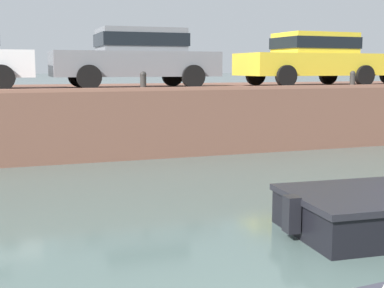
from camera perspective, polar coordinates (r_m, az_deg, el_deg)
The scene contains 7 objects.
ground_plane at distance 7.65m, azimuth -1.55°, elevation -7.77°, with size 400.00×400.00×0.00m, color #4C605B.
far_quay_wall at distance 15.01m, azimuth -10.82°, elevation 2.97°, with size 60.00×6.00×1.57m, color brown.
far_wall_coping at distance 12.12m, azimuth -8.81°, elevation 5.75°, with size 60.00×0.24×0.08m, color #925F4C.
car_centre_grey at distance 14.34m, azimuth -5.92°, elevation 9.38°, with size 4.30×2.01×1.54m.
car_right_inner_yellow at distance 16.43m, azimuth 12.62°, elevation 9.06°, with size 4.30×2.05×1.54m.
mooring_bollard_mid at distance 12.42m, azimuth -5.23°, elevation 6.79°, with size 0.15×0.15×0.45m.
mooring_bollard_east at distance 14.91m, azimuth 16.75°, elevation 6.69°, with size 0.15×0.15×0.45m.
Camera 1 is at (-2.28, -2.22, 2.09)m, focal length 50.00 mm.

